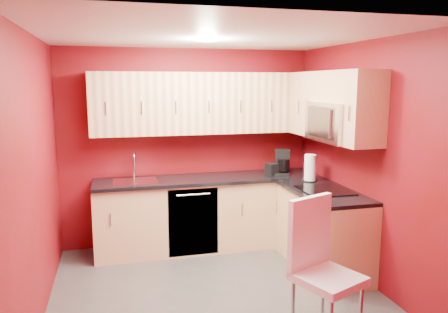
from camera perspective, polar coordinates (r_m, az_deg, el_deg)
name	(u,v)px	position (r m, az deg, el deg)	size (l,w,h in m)	color
floor	(215,291)	(4.61, -1.18, -17.10)	(3.20, 3.20, 0.00)	#454441
ceiling	(214,35)	(4.14, -1.30, 15.53)	(3.20, 3.20, 0.00)	white
wall_back	(188,147)	(5.65, -4.72, 1.19)	(3.20, 3.20, 0.00)	maroon
wall_front	(269,214)	(2.80, 5.86, -7.44)	(3.20, 3.20, 0.00)	maroon
wall_left	(36,178)	(4.15, -23.32, -2.61)	(3.00, 3.00, 0.00)	maroon
wall_right	(362,162)	(4.82, 17.63, -0.68)	(3.00, 3.00, 0.00)	maroon
base_cabinets_back	(209,214)	(5.58, -2.03, -7.48)	(2.80, 0.60, 0.87)	#DEAE7F
base_cabinets_right	(322,231)	(5.08, 12.74, -9.43)	(0.60, 1.30, 0.87)	#DEAE7F
countertop_back	(209,179)	(5.45, -2.03, -2.95)	(2.80, 0.63, 0.04)	black
countertop_right	(323,192)	(4.94, 12.86, -4.50)	(0.63, 1.27, 0.04)	black
upper_cabinets_back	(206,103)	(5.46, -2.40, 6.98)	(2.80, 0.35, 0.75)	#E6BF82
upper_cabinets_right	(330,100)	(5.05, 13.63, 7.23)	(0.35, 1.55, 0.75)	#E6BF82
microwave	(337,122)	(4.83, 14.54, 4.40)	(0.42, 0.76, 0.42)	silver
cooktop	(325,190)	(4.90, 13.00, -4.32)	(0.50, 0.55, 0.01)	black
sink	(135,178)	(5.34, -11.55, -2.80)	(0.52, 0.42, 0.35)	silver
dishwasher_front	(193,222)	(5.26, -4.03, -8.56)	(0.60, 0.02, 0.82)	black
downlight	(207,40)	(4.43, -2.21, 14.94)	(0.20, 0.20, 0.01)	white
coffee_maker	(282,162)	(5.64, 7.62, -0.75)	(0.19, 0.25, 0.32)	black
napkin_holder	(272,169)	(5.60, 6.29, -1.67)	(0.14, 0.14, 0.15)	black
paper_towel	(310,168)	(5.31, 11.17, -1.47)	(0.18, 0.18, 0.32)	white
dining_chair	(328,271)	(3.73, 13.43, -14.34)	(0.46, 0.48, 1.15)	white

